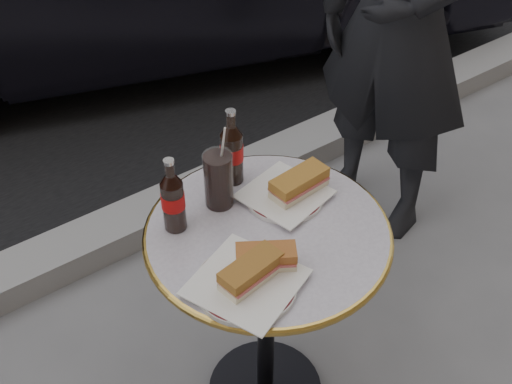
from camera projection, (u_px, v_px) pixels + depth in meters
curb at (133, 225)px, 2.59m from camera, size 40.00×0.20×0.12m
bistro_table at (266, 322)px, 1.83m from camera, size 0.62×0.62×0.73m
plate_left at (246, 285)px, 1.44m from camera, size 0.28×0.28×0.01m
plate_right at (284, 196)px, 1.67m from camera, size 0.22×0.22×0.01m
sandwich_left_a at (251, 273)px, 1.43m from camera, size 0.16×0.09×0.05m
sandwich_left_b at (266, 258)px, 1.46m from camera, size 0.15×0.13×0.05m
sandwich_right at (299, 184)px, 1.66m from camera, size 0.16×0.09×0.05m
cola_bottle_left at (172, 195)px, 1.53m from camera, size 0.06×0.06×0.21m
cola_bottle_right at (232, 146)px, 1.66m from camera, size 0.06×0.06×0.22m
cola_glass at (219, 180)px, 1.61m from camera, size 0.10×0.10×0.16m
pedestrian at (403, 21)px, 2.18m from camera, size 0.54×0.70×1.72m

